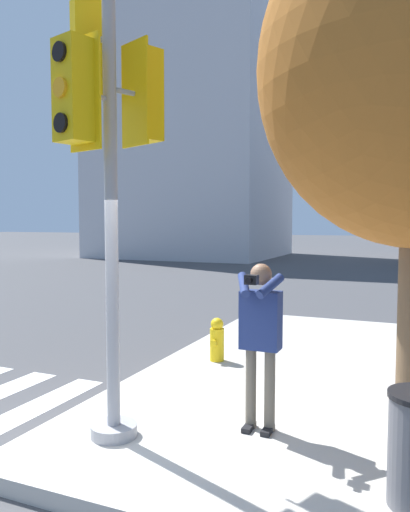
# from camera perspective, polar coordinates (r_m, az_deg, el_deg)

# --- Properties ---
(ground_plane) EXTENTS (160.00, 160.00, 0.00)m
(ground_plane) POSITION_cam_1_polar(r_m,az_deg,el_deg) (5.20, -17.58, -22.36)
(ground_plane) COLOR #424244
(traffic_signal_pole) EXTENTS (0.90, 1.13, 4.71)m
(traffic_signal_pole) POSITION_cam_1_polar(r_m,az_deg,el_deg) (5.04, -11.21, 13.96)
(traffic_signal_pole) COLOR #939399
(traffic_signal_pole) RESTS_ON sidewalk_corner
(person_photographer) EXTENTS (0.50, 0.53, 1.70)m
(person_photographer) POSITION_cam_1_polar(r_m,az_deg,el_deg) (5.12, 6.33, -8.44)
(person_photographer) COLOR black
(person_photographer) RESTS_ON sidewalk_corner
(fire_hydrant) EXTENTS (0.22, 0.28, 0.66)m
(fire_hydrant) POSITION_cam_1_polar(r_m,az_deg,el_deg) (7.71, 1.38, -9.54)
(fire_hydrant) COLOR yellow
(fire_hydrant) RESTS_ON sidewalk_corner
(building_left) EXTENTS (11.30, 10.04, 21.03)m
(building_left) POSITION_cam_1_polar(r_m,az_deg,el_deg) (34.39, -1.40, 17.83)
(building_left) COLOR #BCBCC1
(building_left) RESTS_ON ground_plane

